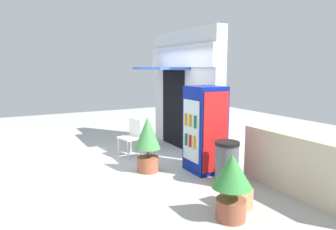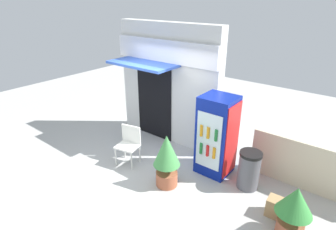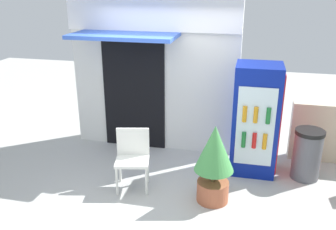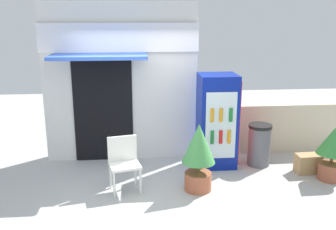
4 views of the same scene
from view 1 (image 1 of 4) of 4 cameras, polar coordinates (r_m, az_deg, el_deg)
ground at (r=7.01m, az=-6.59°, el=-8.37°), size 16.00×16.00×0.00m
storefront_building at (r=7.78m, az=3.02°, el=4.94°), size 2.90×1.11×2.99m
drink_cooler at (r=6.09m, az=6.98°, el=-2.68°), size 0.70×0.70×1.72m
plastic_chair at (r=7.22m, az=-6.78°, el=-3.66°), size 0.55×0.50×0.87m
potted_plant_near_shop at (r=6.07m, az=-3.84°, el=-4.78°), size 0.53×0.53×1.11m
potted_plant_curbside at (r=4.30m, az=11.92°, el=-12.10°), size 0.55×0.55×0.93m
trash_bin at (r=5.55m, az=11.01°, el=-8.90°), size 0.44×0.44×0.79m
stone_boundary_wall at (r=5.30m, az=24.48°, el=-9.29°), size 2.54×0.20×0.99m
cardboard_box at (r=4.81m, az=12.75°, el=-14.71°), size 0.44×0.28×0.34m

